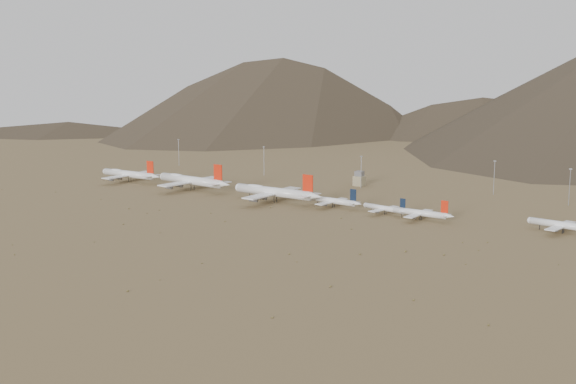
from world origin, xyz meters
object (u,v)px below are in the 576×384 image
Objects in this scene: widebody_east at (274,192)px; control_tower at (359,179)px; widebody_west at (129,174)px; narrowbody_a at (334,201)px; narrowbody_b at (386,208)px; widebody_centre at (192,180)px.

control_tower is (14.59, 97.39, -2.34)m from widebody_east.
widebody_west is at bearing -151.81° from control_tower.
narrowbody_a is 1.18× the size of narrowbody_b.
widebody_centre reaches higher than narrowbody_a.
widebody_east is 84.21m from narrowbody_b.
narrowbody_b is (166.74, 0.10, -3.75)m from widebody_centre.
widebody_east is 6.23× the size of control_tower.
widebody_east is 2.03× the size of narrowbody_b.
widebody_centre is at bearing -136.87° from control_tower.
narrowbody_b is (83.90, 6.21, -3.68)m from widebody_east.
narrowbody_a is 94.66m from control_tower.
widebody_west is 237.14m from narrowbody_b.
widebody_east is at bearing -3.61° from widebody_west.
widebody_centre is 127.12m from narrowbody_a.
widebody_centre is 2.05× the size of narrowbody_b.
widebody_east reaches higher than narrowbody_a.
widebody_centre is at bearing -1.91° from widebody_west.
widebody_centre reaches higher than widebody_west.
widebody_centre is 1.01× the size of widebody_east.
widebody_east is 44.97m from narrowbody_a.
widebody_west reaches higher than control_tower.
narrowbody_b is at bearing 4.51° from widebody_centre.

